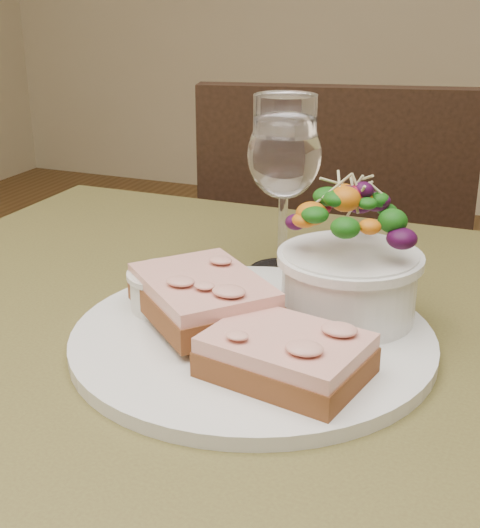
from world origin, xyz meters
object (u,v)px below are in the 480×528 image
at_px(chair_far, 326,388).
at_px(sandwich_back, 203,296).
at_px(dinner_plate, 253,339).
at_px(sandwich_front, 286,355).
at_px(cafe_table, 210,437).
at_px(salad_bowl, 350,255).
at_px(wine_glass, 284,160).
at_px(ramekin, 168,288).

xyz_separation_m(chair_far, sandwich_back, (0.07, -0.70, 0.49)).
bearing_deg(dinner_plate, sandwich_front, -49.24).
height_order(cafe_table, chair_far, chair_far).
height_order(sandwich_back, salad_bowl, salad_bowl).
distance_m(dinner_plate, salad_bowl, 0.11).
bearing_deg(wine_glass, sandwich_front, -70.35).
bearing_deg(cafe_table, dinner_plate, 6.60).
distance_m(cafe_table, ramekin, 0.14).
relative_size(chair_far, sandwich_back, 5.68).
bearing_deg(sandwich_back, salad_bowl, 68.61).
xyz_separation_m(dinner_plate, salad_bowl, (0.07, 0.06, 0.07)).
height_order(dinner_plate, wine_glass, wine_glass).
bearing_deg(sandwich_front, chair_far, 113.41).
bearing_deg(sandwich_back, ramekin, -160.24).
relative_size(dinner_plate, sandwich_back, 1.97).
relative_size(dinner_plate, wine_glass, 1.78).
relative_size(cafe_table, wine_glass, 4.57).
xyz_separation_m(chair_far, wine_glass, (0.08, -0.54, 0.58)).
bearing_deg(cafe_table, wine_glass, 87.14).
bearing_deg(chair_far, sandwich_front, 88.66).
xyz_separation_m(dinner_plate, sandwich_back, (-0.05, 0.00, 0.03)).
distance_m(salad_bowl, wine_glass, 0.15).
relative_size(dinner_plate, ramekin, 4.55).
height_order(cafe_table, dinner_plate, dinner_plate).
bearing_deg(wine_glass, ramekin, -111.57).
distance_m(cafe_table, wine_glass, 0.28).
xyz_separation_m(sandwich_front, ramekin, (-0.14, 0.08, 0.00)).
bearing_deg(sandwich_front, wine_glass, 120.97).
height_order(cafe_table, sandwich_front, sandwich_front).
xyz_separation_m(sandwich_front, sandwich_back, (-0.10, 0.06, 0.01)).
xyz_separation_m(ramekin, wine_glass, (0.06, 0.15, 0.09)).
distance_m(chair_far, sandwich_back, 0.86).
relative_size(sandwich_front, ramekin, 1.93).
xyz_separation_m(chair_far, dinner_plate, (0.11, -0.70, 0.46)).
height_order(sandwich_front, ramekin, ramekin).
height_order(chair_far, sandwich_back, chair_far).
bearing_deg(ramekin, sandwich_front, -28.56).
distance_m(sandwich_back, salad_bowl, 0.13).
xyz_separation_m(cafe_table, salad_bowl, (0.11, 0.07, 0.17)).
relative_size(ramekin, salad_bowl, 0.54).
bearing_deg(chair_far, wine_glass, 85.33).
bearing_deg(sandwich_back, dinner_plate, 38.57).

